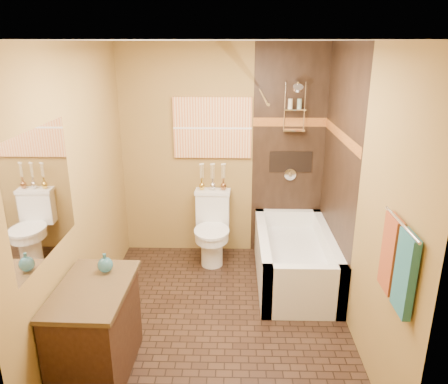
{
  "coord_description": "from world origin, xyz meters",
  "views": [
    {
      "loc": [
        0.13,
        -3.5,
        2.49
      ],
      "look_at": [
        0.04,
        0.4,
        1.14
      ],
      "focal_mm": 35.0,
      "sensor_mm": 36.0,
      "label": 1
    }
  ],
  "objects_px": {
    "sunset_painting": "(213,128)",
    "bathtub": "(294,262)",
    "toilet": "(212,228)",
    "vanity": "(96,330)"
  },
  "relations": [
    {
      "from": "bathtub",
      "to": "vanity",
      "type": "xyz_separation_m",
      "value": [
        -1.72,
        -1.45,
        0.16
      ]
    },
    {
      "from": "bathtub",
      "to": "vanity",
      "type": "height_order",
      "value": "vanity"
    },
    {
      "from": "vanity",
      "to": "bathtub",
      "type": "bearing_deg",
      "value": 41.35
    },
    {
      "from": "toilet",
      "to": "vanity",
      "type": "height_order",
      "value": "toilet"
    },
    {
      "from": "bathtub",
      "to": "toilet",
      "type": "xyz_separation_m",
      "value": [
        -0.92,
        0.46,
        0.19
      ]
    },
    {
      "from": "sunset_painting",
      "to": "bathtub",
      "type": "height_order",
      "value": "sunset_painting"
    },
    {
      "from": "sunset_painting",
      "to": "toilet",
      "type": "xyz_separation_m",
      "value": [
        0.0,
        -0.27,
        -1.13
      ]
    },
    {
      "from": "vanity",
      "to": "sunset_painting",
      "type": "bearing_deg",
      "value": 70.94
    },
    {
      "from": "bathtub",
      "to": "toilet",
      "type": "height_order",
      "value": "toilet"
    },
    {
      "from": "sunset_painting",
      "to": "toilet",
      "type": "bearing_deg",
      "value": -90.0
    }
  ]
}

